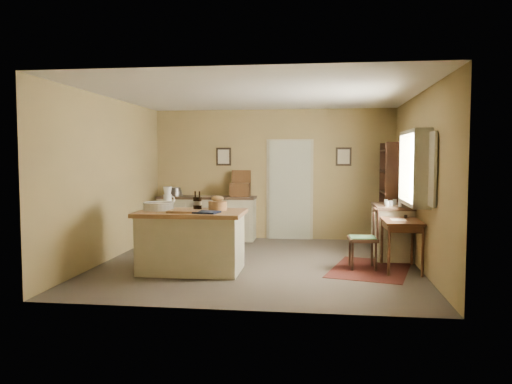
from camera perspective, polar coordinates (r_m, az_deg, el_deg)
ground at (r=8.14m, az=0.29°, el=-8.12°), size 5.00×5.00×0.00m
wall_back at (r=10.45m, az=1.98°, el=2.03°), size 5.00×0.10×2.70m
wall_front at (r=5.49m, az=-2.91°, el=0.25°), size 5.00×0.10×2.70m
wall_left at (r=8.63m, az=-16.42°, el=1.46°), size 0.10×5.00×2.70m
wall_right at (r=8.05m, az=18.25°, el=1.24°), size 0.10×5.00×2.70m
ceiling at (r=8.02m, az=0.29°, el=11.10°), size 5.00×5.00×0.00m
door at (r=10.40m, az=3.88°, el=0.39°), size 0.97×0.06×2.11m
framed_prints at (r=10.40m, az=3.07°, el=4.06°), size 2.82×0.02×0.38m
window at (r=7.83m, az=18.00°, el=2.64°), size 0.25×1.99×1.12m
work_island at (r=7.54m, az=-7.43°, el=-5.40°), size 1.58×1.04×1.20m
sideboard at (r=10.43m, az=-5.56°, el=-2.78°), size 2.03×0.58×1.18m
rug at (r=7.89m, az=12.94°, el=-8.58°), size 1.46×1.82×0.01m
writing_desk at (r=7.83m, az=16.30°, el=-3.79°), size 0.55×0.90×0.82m
desk_chair at (r=7.83m, az=12.09°, el=-5.30°), size 0.45×0.45×0.91m
right_cabinet at (r=8.84m, az=15.26°, el=-4.28°), size 0.61×1.09×0.99m
shelving_unit at (r=9.77m, az=15.41°, el=-0.36°), size 0.34×0.89×1.98m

